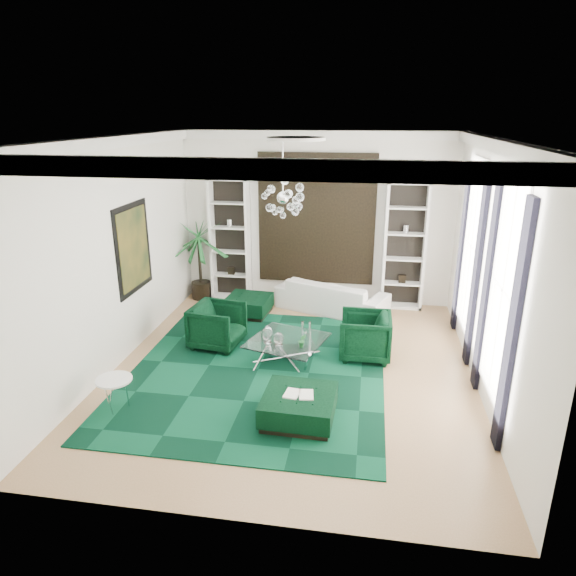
% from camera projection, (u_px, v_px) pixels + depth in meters
% --- Properties ---
extents(floor, '(6.00, 7.00, 0.02)m').
position_uv_depth(floor, '(292.00, 369.00, 8.77)').
color(floor, tan).
rests_on(floor, ground).
extents(ceiling, '(6.00, 7.00, 0.02)m').
position_uv_depth(ceiling, '(293.00, 137.00, 7.52)').
color(ceiling, white).
rests_on(ceiling, ground).
extents(wall_back, '(6.00, 0.02, 3.80)m').
position_uv_depth(wall_back, '(317.00, 219.00, 11.42)').
color(wall_back, white).
rests_on(wall_back, ground).
extents(wall_front, '(6.00, 0.02, 3.80)m').
position_uv_depth(wall_front, '(237.00, 363.00, 4.87)').
color(wall_front, white).
rests_on(wall_front, ground).
extents(wall_left, '(0.02, 7.00, 3.80)m').
position_uv_depth(wall_left, '(116.00, 254.00, 8.60)').
color(wall_left, white).
rests_on(wall_left, ground).
extents(wall_right, '(0.02, 7.00, 3.80)m').
position_uv_depth(wall_right, '(491.00, 271.00, 7.69)').
color(wall_right, white).
rests_on(wall_right, ground).
extents(crown_molding, '(6.00, 7.00, 0.18)m').
position_uv_depth(crown_molding, '(293.00, 145.00, 7.56)').
color(crown_molding, white).
rests_on(crown_molding, ceiling).
extents(ceiling_medallion, '(0.90, 0.90, 0.05)m').
position_uv_depth(ceiling_medallion, '(296.00, 139.00, 7.82)').
color(ceiling_medallion, white).
rests_on(ceiling_medallion, ceiling).
extents(tapestry, '(2.50, 0.06, 2.80)m').
position_uv_depth(tapestry, '(316.00, 219.00, 11.38)').
color(tapestry, black).
rests_on(tapestry, wall_back).
extents(shelving_left, '(0.90, 0.38, 2.80)m').
position_uv_depth(shelving_left, '(230.00, 240.00, 11.69)').
color(shelving_left, white).
rests_on(shelving_left, floor).
extents(shelving_right, '(0.90, 0.38, 2.80)m').
position_uv_depth(shelving_right, '(405.00, 246.00, 11.10)').
color(shelving_right, white).
rests_on(shelving_right, floor).
extents(painting, '(0.04, 1.30, 1.60)m').
position_uv_depth(painting, '(134.00, 248.00, 9.17)').
color(painting, black).
rests_on(painting, wall_left).
extents(window_near, '(0.03, 1.10, 2.90)m').
position_uv_depth(window_near, '(503.00, 290.00, 6.85)').
color(window_near, white).
rests_on(window_near, wall_right).
extents(curtain_near_a, '(0.07, 0.30, 3.25)m').
position_uv_depth(curtain_near_a, '(513.00, 330.00, 6.21)').
color(curtain_near_a, black).
rests_on(curtain_near_a, floor).
extents(curtain_near_b, '(0.07, 0.30, 3.25)m').
position_uv_depth(curtain_near_b, '(487.00, 289.00, 7.67)').
color(curtain_near_b, black).
rests_on(curtain_near_b, floor).
extents(window_far, '(0.03, 1.10, 2.90)m').
position_uv_depth(window_far, '(472.00, 246.00, 9.09)').
color(window_far, white).
rests_on(window_far, wall_right).
extents(curtain_far_a, '(0.07, 0.30, 3.25)m').
position_uv_depth(curtain_far_a, '(476.00, 273.00, 8.45)').
color(curtain_far_a, black).
rests_on(curtain_far_a, floor).
extents(curtain_far_b, '(0.07, 0.30, 3.25)m').
position_uv_depth(curtain_far_b, '(461.00, 249.00, 9.91)').
color(curtain_far_b, black).
rests_on(curtain_far_b, floor).
extents(rug, '(4.20, 5.00, 0.02)m').
position_uv_depth(rug, '(258.00, 369.00, 8.72)').
color(rug, black).
rests_on(rug, floor).
extents(sofa, '(2.57, 1.75, 0.70)m').
position_uv_depth(sofa, '(332.00, 296.00, 11.21)').
color(sofa, white).
rests_on(sofa, floor).
extents(armchair_left, '(1.00, 0.98, 0.81)m').
position_uv_depth(armchair_left, '(217.00, 326.00, 9.50)').
color(armchair_left, black).
rests_on(armchair_left, floor).
extents(armchair_right, '(0.90, 0.87, 0.81)m').
position_uv_depth(armchair_right, '(365.00, 336.00, 9.06)').
color(armchair_right, black).
rests_on(armchair_right, floor).
extents(coffee_table, '(1.49, 1.49, 0.41)m').
position_uv_depth(coffee_table, '(287.00, 350.00, 8.97)').
color(coffee_table, white).
rests_on(coffee_table, floor).
extents(ottoman_side, '(0.98, 0.98, 0.40)m').
position_uv_depth(ottoman_side, '(248.00, 306.00, 11.06)').
color(ottoman_side, black).
rests_on(ottoman_side, floor).
extents(ottoman_front, '(1.04, 1.04, 0.40)m').
position_uv_depth(ottoman_front, '(299.00, 407.00, 7.26)').
color(ottoman_front, black).
rests_on(ottoman_front, floor).
extents(book, '(0.42, 0.28, 0.03)m').
position_uv_depth(book, '(299.00, 394.00, 7.19)').
color(book, white).
rests_on(book, ottoman_front).
extents(side_table, '(0.65, 0.65, 0.50)m').
position_uv_depth(side_table, '(116.00, 395.00, 7.48)').
color(side_table, white).
rests_on(side_table, floor).
extents(palm, '(1.81, 1.81, 2.40)m').
position_uv_depth(palm, '(199.00, 249.00, 11.71)').
color(palm, '#1D612B').
rests_on(palm, floor).
extents(chandelier, '(0.81, 0.81, 0.72)m').
position_uv_depth(chandelier, '(283.00, 198.00, 8.24)').
color(chandelier, white).
rests_on(chandelier, ceiling).
extents(table_plant, '(0.14, 0.12, 0.24)m').
position_uv_depth(table_plant, '(302.00, 341.00, 8.58)').
color(table_plant, '#1D612B').
rests_on(table_plant, coffee_table).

